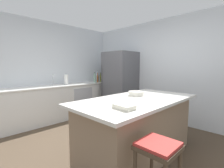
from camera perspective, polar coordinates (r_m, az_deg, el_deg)
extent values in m
plane|color=#4C3D2D|center=(2.83, -3.90, -23.33)|extent=(7.20, 7.20, 0.00)
cube|color=silver|center=(4.29, 19.28, 4.54)|extent=(6.00, 0.10, 2.60)
cube|color=silver|center=(4.61, -24.58, 4.41)|extent=(0.10, 6.00, 2.60)
cube|color=silver|center=(4.60, -16.40, -6.08)|extent=(0.61, 3.16, 0.88)
cube|color=silver|center=(4.53, -16.57, -0.42)|extent=(0.64, 3.19, 0.03)
cube|color=#B2B5BA|center=(4.54, -10.12, -6.07)|extent=(0.01, 0.60, 0.74)
cube|color=#8E755B|center=(2.61, 8.88, -15.49)|extent=(0.89, 1.85, 0.87)
cube|color=silver|center=(2.48, 9.05, -5.67)|extent=(1.05, 2.05, 0.04)
cube|color=#56565B|center=(4.65, 2.95, 0.12)|extent=(0.82, 0.76, 1.82)
cylinder|color=#4C4C51|center=(4.62, -3.79, 1.21)|extent=(0.02, 0.02, 0.91)
cylinder|color=#473828|center=(2.00, 13.98, -26.78)|extent=(0.04, 0.04, 0.62)
cube|color=#473828|center=(1.66, 16.18, -21.06)|extent=(0.36, 0.36, 0.04)
cube|color=#B2332D|center=(1.64, 16.22, -19.97)|extent=(0.34, 0.34, 0.03)
cylinder|color=silver|center=(4.44, -20.35, -0.34)|extent=(0.05, 0.05, 0.02)
cylinder|color=silver|center=(4.43, -20.42, 1.59)|extent=(0.02, 0.02, 0.28)
cylinder|color=silver|center=(4.37, -20.15, 3.12)|extent=(0.14, 0.02, 0.02)
cylinder|color=gray|center=(4.56, -16.07, -0.09)|extent=(0.14, 0.14, 0.01)
cylinder|color=white|center=(4.55, -16.12, 1.61)|extent=(0.11, 0.11, 0.26)
cylinder|color=gray|center=(4.54, -16.18, 3.50)|extent=(0.02, 0.02, 0.04)
cylinder|color=#5B3319|center=(5.42, -3.06, 2.15)|extent=(0.07, 0.07, 0.21)
cylinder|color=#5B3319|center=(5.42, -3.07, 3.58)|extent=(0.03, 0.03, 0.06)
cylinder|color=black|center=(5.41, -3.07, 3.94)|extent=(0.03, 0.03, 0.01)
cylinder|color=#19381E|center=(5.34, -3.66, 2.44)|extent=(0.07, 0.07, 0.28)
cylinder|color=#19381E|center=(5.33, -3.68, 4.35)|extent=(0.03, 0.03, 0.08)
cylinder|color=black|center=(5.33, -3.68, 4.82)|extent=(0.03, 0.03, 0.01)
cylinder|color=olive|center=(5.25, -4.12, 2.03)|extent=(0.05, 0.05, 0.22)
cylinder|color=olive|center=(5.25, -4.13, 3.60)|extent=(0.02, 0.02, 0.07)
cylinder|color=black|center=(5.24, -4.13, 4.07)|extent=(0.02, 0.02, 0.01)
cylinder|color=silver|center=(5.22, -5.25, 2.30)|extent=(0.08, 0.08, 0.27)
cylinder|color=silver|center=(5.21, -5.27, 4.24)|extent=(0.03, 0.03, 0.08)
cylinder|color=black|center=(5.21, -5.27, 4.75)|extent=(0.03, 0.03, 0.01)
cylinder|color=#994C23|center=(5.06, -5.17, 1.86)|extent=(0.05, 0.05, 0.21)
cylinder|color=#994C23|center=(5.05, -5.19, 3.52)|extent=(0.02, 0.02, 0.08)
cylinder|color=black|center=(5.04, -5.19, 4.04)|extent=(0.03, 0.03, 0.01)
cylinder|color=#8CB79E|center=(5.02, -6.19, 1.86)|extent=(0.07, 0.07, 0.22)
cylinder|color=#8CB79E|center=(5.01, -6.21, 3.57)|extent=(0.03, 0.03, 0.08)
cylinder|color=black|center=(5.01, -6.22, 4.07)|extent=(0.04, 0.04, 0.01)
cube|color=silver|center=(1.85, 4.35, -8.52)|extent=(0.24, 0.16, 0.03)
cube|color=silver|center=(1.84, 4.36, -7.71)|extent=(0.25, 0.18, 0.02)
cylinder|color=silver|center=(2.72, 8.61, -3.38)|extent=(0.26, 0.26, 0.07)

